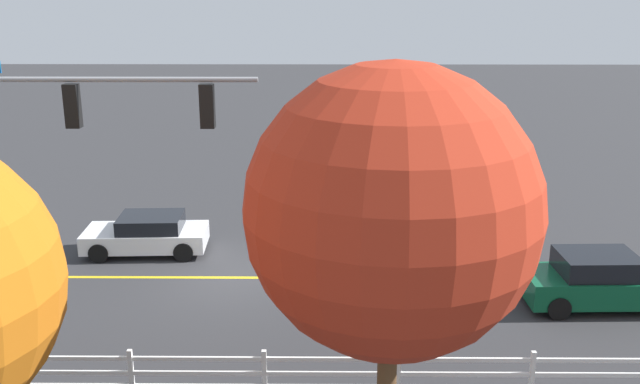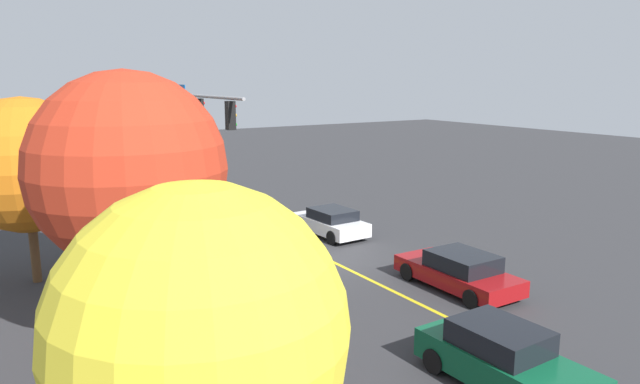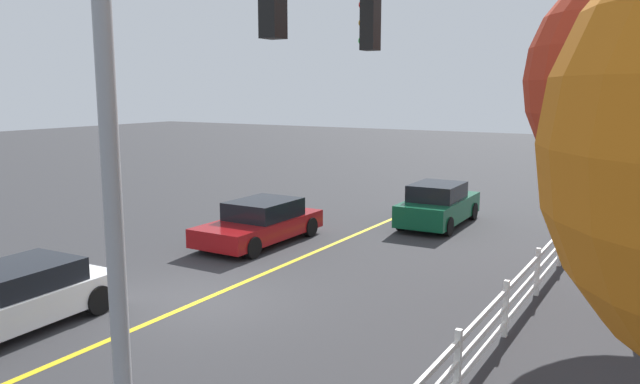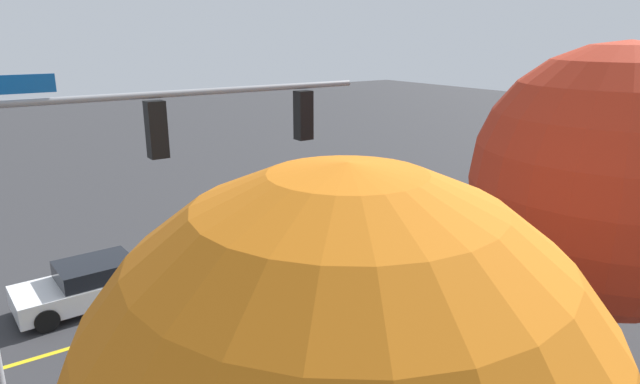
{
  "view_description": "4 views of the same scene",
  "coord_description": "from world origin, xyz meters",
  "px_view_note": "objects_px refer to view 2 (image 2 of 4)",
  "views": [
    {
      "loc": [
        -2.87,
        20.07,
        8.69
      ],
      "look_at": [
        -2.72,
        1.18,
        3.11
      ],
      "focal_mm": 39.65,
      "sensor_mm": 36.0,
      "label": 1
    },
    {
      "loc": [
        -18.93,
        12.22,
        7.29
      ],
      "look_at": [
        -1.9,
        1.58,
        3.32
      ],
      "focal_mm": 32.25,
      "sensor_mm": 36.0,
      "label": 2
    },
    {
      "loc": [
        10.18,
        9.37,
        4.81
      ],
      "look_at": [
        -2.67,
        1.64,
        2.32
      ],
      "focal_mm": 34.53,
      "sensor_mm": 36.0,
      "label": 3
    },
    {
      "loc": [
        5.94,
        13.54,
        7.61
      ],
      "look_at": [
        -2.88,
        0.95,
        3.17
      ],
      "focal_mm": 30.56,
      "sensor_mm": 36.0,
      "label": 4
    }
  ],
  "objects_px": {
    "car_2": "(504,360)",
    "car_1": "(331,222)",
    "car_0": "(459,271)",
    "tree_1": "(26,165)",
    "tree_0": "(129,170)",
    "tree_2": "(200,334)"
  },
  "relations": [
    {
      "from": "car_2",
      "to": "car_1",
      "type": "bearing_deg",
      "value": 162.29
    },
    {
      "from": "car_0",
      "to": "car_1",
      "type": "xyz_separation_m",
      "value": [
        8.3,
        -0.03,
        -0.01
      ]
    },
    {
      "from": "tree_1",
      "to": "car_1",
      "type": "bearing_deg",
      "value": -91.82
    },
    {
      "from": "car_1",
      "to": "car_2",
      "type": "relative_size",
      "value": 0.92
    },
    {
      "from": "car_1",
      "to": "tree_1",
      "type": "relative_size",
      "value": 0.61
    },
    {
      "from": "tree_1",
      "to": "tree_0",
      "type": "bearing_deg",
      "value": -167.0
    },
    {
      "from": "car_0",
      "to": "tree_2",
      "type": "xyz_separation_m",
      "value": [
        -7.99,
        12.29,
        3.85
      ]
    },
    {
      "from": "car_1",
      "to": "tree_2",
      "type": "height_order",
      "value": "tree_2"
    },
    {
      "from": "car_0",
      "to": "car_2",
      "type": "relative_size",
      "value": 1.04
    },
    {
      "from": "car_0",
      "to": "car_2",
      "type": "bearing_deg",
      "value": 143.71
    },
    {
      "from": "car_1",
      "to": "tree_0",
      "type": "bearing_deg",
      "value": 120.85
    },
    {
      "from": "car_1",
      "to": "tree_0",
      "type": "xyz_separation_m",
      "value": [
        -7.09,
        10.81,
        4.35
      ]
    },
    {
      "from": "tree_0",
      "to": "car_0",
      "type": "bearing_deg",
      "value": -96.41
    },
    {
      "from": "tree_0",
      "to": "tree_1",
      "type": "xyz_separation_m",
      "value": [
        7.49,
        1.73,
        -0.69
      ]
    },
    {
      "from": "car_1",
      "to": "car_0",
      "type": "bearing_deg",
      "value": 177.37
    },
    {
      "from": "car_2",
      "to": "tree_2",
      "type": "xyz_separation_m",
      "value": [
        -2.63,
        8.36,
        3.77
      ]
    },
    {
      "from": "tree_1",
      "to": "tree_2",
      "type": "xyz_separation_m",
      "value": [
        -16.68,
        -0.21,
        0.21
      ]
    },
    {
      "from": "car_1",
      "to": "tree_0",
      "type": "distance_m",
      "value": 13.64
    },
    {
      "from": "car_0",
      "to": "tree_0",
      "type": "relative_size",
      "value": 0.61
    },
    {
      "from": "tree_0",
      "to": "car_1",
      "type": "bearing_deg",
      "value": -56.73
    },
    {
      "from": "car_1",
      "to": "tree_1",
      "type": "bearing_deg",
      "value": 85.77
    },
    {
      "from": "car_0",
      "to": "car_2",
      "type": "height_order",
      "value": "car_2"
    }
  ]
}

